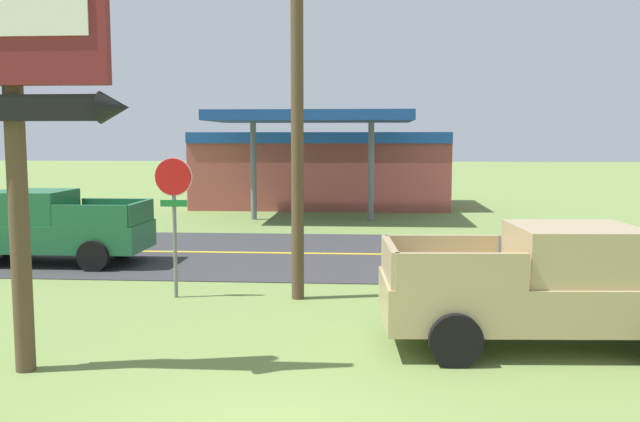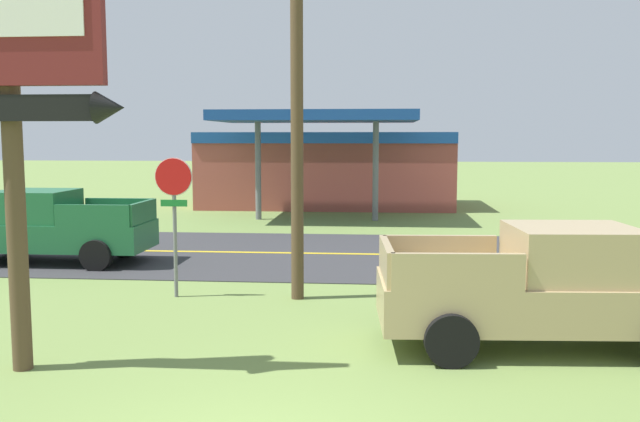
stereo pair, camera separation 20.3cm
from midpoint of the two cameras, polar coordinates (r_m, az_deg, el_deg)
The scene contains 8 objects.
road_asphalt at distance 19.71m, azimuth 1.56°, elevation -3.62°, with size 140.00×8.00×0.02m, color #333335.
road_centre_line at distance 19.71m, azimuth 1.56°, elevation -3.58°, with size 126.00×0.20×0.01m, color gold.
motel_sign at distance 10.42m, azimuth -24.08°, elevation 10.89°, with size 3.17×0.54×6.26m.
stop_sign at distance 14.51m, azimuth -11.72°, elevation 0.76°, with size 0.80×0.08×2.95m.
utility_pole at distance 14.04m, azimuth -1.53°, elevation 10.12°, with size 2.13×0.26×8.02m.
gas_station at distance 33.35m, azimuth 0.76°, elevation 3.73°, with size 12.00×11.50×4.40m.
pickup_tan_parked_on_lawn at distance 11.56m, azimuth 18.94°, elevation -6.14°, with size 5.31×2.48×1.96m.
pickup_green_on_road at distance 19.59m, azimuth -21.38°, elevation -1.29°, with size 5.20×2.24×1.96m.
Camera 2 is at (1.25, -6.39, 3.36)m, focal length 38.25 mm.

